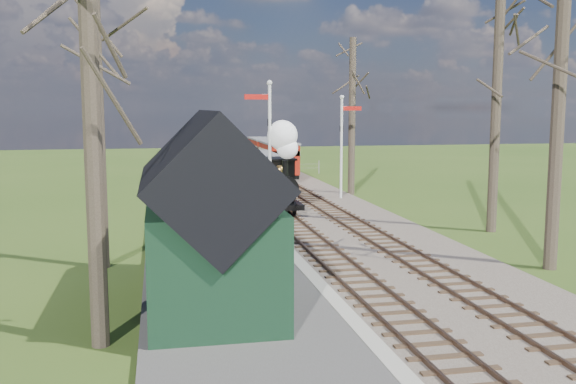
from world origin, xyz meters
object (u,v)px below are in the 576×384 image
(station_shed, at_px, (210,221))
(sign_board, at_px, (278,262))
(semaphore_near, at_px, (268,140))
(person, at_px, (265,255))
(red_carriage_b, at_px, (265,154))
(bench, at_px, (255,277))
(locomotive, at_px, (279,174))
(coach, at_px, (259,172))
(red_carriage_a, at_px, (278,159))
(semaphore_far, at_px, (343,139))

(station_shed, bearing_deg, sign_board, 37.31)
(semaphore_near, xyz_separation_m, person, (-1.81, -9.90, -2.77))
(red_carriage_b, height_order, bench, red_carriage_b)
(semaphore_near, distance_m, locomotive, 2.38)
(person, bearing_deg, locomotive, -16.34)
(coach, height_order, red_carriage_a, red_carriage_a)
(locomotive, bearing_deg, semaphore_far, 45.40)
(locomotive, bearing_deg, red_carriage_b, 82.39)
(locomotive, xyz_separation_m, coach, (0.01, 6.06, -0.53))
(red_carriage_b, bearing_deg, sign_board, -98.81)
(semaphore_near, xyz_separation_m, coach, (0.77, 7.61, -2.16))
(sign_board, distance_m, person, 0.65)
(red_carriage_a, relative_size, red_carriage_b, 1.00)
(semaphore_far, xyz_separation_m, person, (-6.95, -15.90, -2.50))
(red_carriage_b, bearing_deg, red_carriage_a, -90.00)
(semaphore_far, distance_m, coach, 5.03)
(semaphore_near, height_order, bench, semaphore_near)
(red_carriage_a, relative_size, bench, 3.35)
(sign_board, bearing_deg, station_shed, -142.69)
(sign_board, bearing_deg, person, 116.33)
(station_shed, xyz_separation_m, semaphore_near, (3.53, 12.00, 1.35))
(locomotive, height_order, person, locomotive)
(semaphore_near, distance_m, red_carriage_b, 21.46)
(red_carriage_a, height_order, bench, red_carriage_a)
(sign_board, bearing_deg, bench, -134.32)
(red_carriage_a, bearing_deg, coach, -108.05)
(semaphore_far, relative_size, sign_board, 5.09)
(station_shed, xyz_separation_m, sign_board, (2.00, 1.53, -1.51))
(semaphore_far, xyz_separation_m, coach, (-4.37, 1.61, -1.89))
(red_carriage_a, bearing_deg, semaphore_far, -79.52)
(sign_board, bearing_deg, locomotive, 79.26)
(semaphore_near, height_order, locomotive, semaphore_near)
(coach, distance_m, person, 17.71)
(semaphore_near, distance_m, semaphore_far, 7.91)
(semaphore_near, relative_size, coach, 0.90)
(locomotive, relative_size, bench, 2.81)
(semaphore_near, distance_m, bench, 11.89)
(station_shed, xyz_separation_m, red_carriage_a, (6.90, 27.59, -0.77))
(locomotive, xyz_separation_m, red_carriage_b, (2.61, 19.54, -0.49))
(bench, bearing_deg, red_carriage_b, 80.06)
(semaphore_near, xyz_separation_m, red_carriage_b, (3.37, 21.09, -2.12))
(semaphore_far, bearing_deg, coach, 159.76)
(semaphore_near, xyz_separation_m, red_carriage_a, (3.37, 15.59, -2.12))
(red_carriage_a, relative_size, person, 3.93)
(semaphore_far, bearing_deg, red_carriage_a, 100.48)
(station_shed, relative_size, semaphore_far, 1.10)
(coach, distance_m, red_carriage_a, 8.39)
(station_shed, relative_size, red_carriage_a, 1.23)
(semaphore_far, distance_m, person, 17.53)
(semaphore_near, bearing_deg, bench, -101.54)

